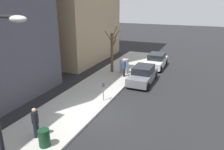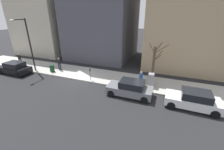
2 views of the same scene
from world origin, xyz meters
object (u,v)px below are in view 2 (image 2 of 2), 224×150
(pedestrian_near_meter, at_px, (141,78))
(utility_box, at_px, (151,80))
(parking_meter, at_px, (90,73))
(office_block_center, at_px, (102,2))
(parked_car_white, at_px, (193,100))
(trash_bin, at_px, (52,68))
(pedestrian_midblock, at_px, (59,63))
(pedestrian_far_corner, at_px, (20,58))
(parked_car_black, at_px, (15,68))
(parked_car_grey, at_px, (130,88))
(bare_tree, at_px, (154,63))
(streetlamp, at_px, (28,41))
(office_tower_right, at_px, (46,11))

(pedestrian_near_meter, bearing_deg, utility_box, -171.43)
(parking_meter, relative_size, office_block_center, 0.08)
(parked_car_white, bearing_deg, trash_bin, 83.50)
(pedestrian_midblock, xyz_separation_m, pedestrian_far_corner, (-0.35, 6.80, 0.00))
(parked_car_black, xyz_separation_m, utility_box, (2.30, -16.76, 0.11))
(parked_car_grey, xyz_separation_m, pedestrian_midblock, (2.86, 10.42, 0.35))
(bare_tree, distance_m, pedestrian_far_corner, 18.87)
(trash_bin, bearing_deg, parking_meter, -94.41)
(bare_tree, xyz_separation_m, pedestrian_far_corner, (-1.12, 18.79, -1.19))
(pedestrian_far_corner, bearing_deg, parked_car_white, 125.65)
(bare_tree, relative_size, pedestrian_midblock, 2.71)
(parked_car_white, bearing_deg, streetlamp, 86.32)
(parked_car_black, height_order, office_block_center, office_block_center)
(trash_bin, bearing_deg, pedestrian_midblock, -27.57)
(pedestrian_far_corner, bearing_deg, parked_car_black, 81.64)
(parked_car_black, distance_m, pedestrian_far_corner, 3.22)
(parking_meter, bearing_deg, bare_tree, -72.13)
(parked_car_white, distance_m, office_tower_right, 27.68)
(trash_bin, height_order, pedestrian_far_corner, pedestrian_far_corner)
(streetlamp, height_order, pedestrian_near_meter, streetlamp)
(pedestrian_near_meter, height_order, pedestrian_midblock, same)
(pedestrian_near_meter, height_order, office_block_center, office_block_center)
(parked_car_black, height_order, pedestrian_near_meter, pedestrian_near_meter)
(parked_car_white, distance_m, parking_meter, 10.47)
(utility_box, relative_size, pedestrian_midblock, 0.86)
(parking_meter, bearing_deg, parked_car_black, 98.15)
(pedestrian_near_meter, bearing_deg, parked_car_white, 145.19)
(parked_car_grey, xyz_separation_m, parking_meter, (1.50, 5.05, 0.24))
(pedestrian_near_meter, height_order, pedestrian_far_corner, same)
(parked_car_grey, bearing_deg, parked_car_white, -90.71)
(trash_bin, bearing_deg, office_tower_right, 41.29)
(pedestrian_near_meter, xyz_separation_m, pedestrian_far_corner, (0.53, 17.82, 0.00))
(bare_tree, bearing_deg, streetlamp, 98.73)
(pedestrian_midblock, bearing_deg, office_tower_right, 123.06)
(streetlamp, bearing_deg, pedestrian_midblock, -63.13)
(office_block_center, bearing_deg, parked_car_white, -131.17)
(parked_car_black, bearing_deg, streetlamp, -53.80)
(parked_car_white, bearing_deg, office_tower_right, 65.62)
(office_tower_right, bearing_deg, pedestrian_midblock, -134.14)
(pedestrian_midblock, bearing_deg, trash_bin, -130.37)
(utility_box, height_order, office_tower_right, office_tower_right)
(parking_meter, bearing_deg, pedestrian_near_meter, -85.03)
(trash_bin, relative_size, pedestrian_midblock, 0.54)
(parking_meter, xyz_separation_m, trash_bin, (0.45, 5.84, -0.38))
(parked_car_grey, distance_m, office_tower_right, 23.13)
(parked_car_white, xyz_separation_m, office_tower_right, (11.30, 24.37, 6.66))
(pedestrian_midblock, bearing_deg, parked_car_white, -23.26)
(pedestrian_far_corner, bearing_deg, pedestrian_near_meter, 130.43)
(pedestrian_midblock, distance_m, pedestrian_far_corner, 6.81)
(streetlamp, bearing_deg, utility_box, -86.13)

